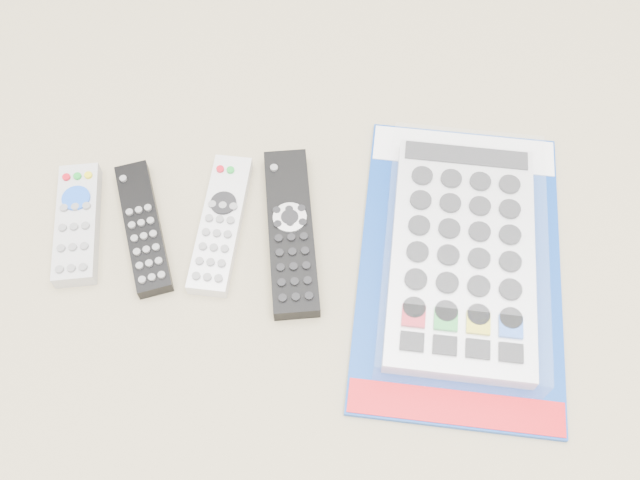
{
  "coord_description": "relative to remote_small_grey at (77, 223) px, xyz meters",
  "views": [
    {
      "loc": [
        0.03,
        -0.38,
        0.7
      ],
      "look_at": [
        0.06,
        -0.01,
        0.01
      ],
      "focal_mm": 40.0,
      "sensor_mm": 36.0,
      "label": 1
    }
  ],
  "objects": [
    {
      "name": "remote_large_black",
      "position": [
        0.24,
        -0.03,
        -0.0
      ],
      "size": [
        0.05,
        0.21,
        0.02
      ],
      "rotation": [
        0.0,
        0.0,
        0.0
      ],
      "color": "black",
      "rests_on": "ground"
    },
    {
      "name": "remote_small_grey",
      "position": [
        0.0,
        0.0,
        0.0
      ],
      "size": [
        0.05,
        0.15,
        0.02
      ],
      "rotation": [
        0.0,
        0.0,
        0.03
      ],
      "color": "#A9A9AB",
      "rests_on": "ground"
    },
    {
      "name": "jumbo_remote_packaged",
      "position": [
        0.42,
        -0.08,
        0.01
      ],
      "size": [
        0.28,
        0.39,
        0.05
      ],
      "rotation": [
        0.0,
        0.0,
        -0.2
      ],
      "color": "#0D3996",
      "rests_on": "ground"
    },
    {
      "name": "remote_silver_dvd",
      "position": [
        0.16,
        -0.01,
        -0.0
      ],
      "size": [
        0.08,
        0.18,
        0.02
      ],
      "rotation": [
        0.0,
        0.0,
        -0.2
      ],
      "color": "silver",
      "rests_on": "ground"
    },
    {
      "name": "remote_slim_black",
      "position": [
        0.07,
        -0.01,
        -0.0
      ],
      "size": [
        0.07,
        0.17,
        0.02
      ],
      "rotation": [
        0.0,
        0.0,
        0.2
      ],
      "color": "black",
      "rests_on": "ground"
    }
  ]
}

